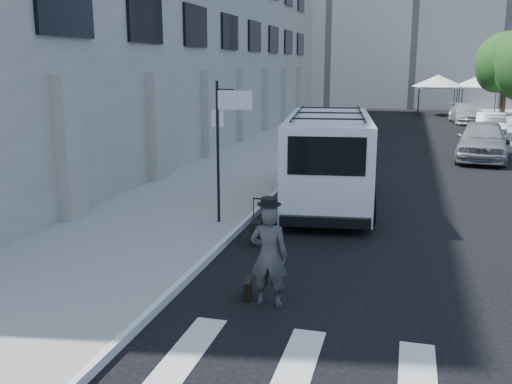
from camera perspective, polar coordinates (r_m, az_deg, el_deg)
The scene contains 14 objects.
ground at distance 10.94m, azimuth 3.98°, elevation -9.05°, with size 120.00×120.00×0.00m, color black.
sidewalk_left at distance 26.99m, azimuth 1.63°, elevation 4.23°, with size 4.50×48.00×0.15m, color gray.
building_left at distance 31.08m, azimuth -11.05°, elevation 16.08°, with size 10.00×44.00×12.00m, color gray.
sign_pole at distance 13.93m, azimuth -2.95°, elevation 6.93°, with size 1.03×0.07×3.50m.
tree_far at distance 39.54m, azimuth 23.59°, elevation 11.56°, with size 3.80×3.83×6.03m.
tent_left at distance 48.05m, azimuth 17.75°, elevation 10.52°, with size 4.00×4.00×3.20m.
tent_right at distance 48.79m, azimuth 21.53°, elevation 10.27°, with size 4.00×4.00×3.20m.
businessman at distance 9.69m, azimuth 1.30°, elevation -6.37°, with size 0.64×0.42×1.77m, color #3E3D40.
briefcase at distance 10.20m, azimuth -0.80°, elevation -9.65°, with size 0.12×0.44×0.34m, color black.
suitcase at distance 13.04m, azimuth 0.03°, elevation -4.09°, with size 0.27×0.40×1.06m.
cargo_van at distance 16.81m, azimuth 7.23°, elevation 3.31°, with size 3.09×7.19×2.60m.
parked_car_a at distance 26.33m, azimuth 21.68°, elevation 4.84°, with size 2.01×5.00×1.70m, color gray.
parked_car_b at distance 33.98m, azimuth 22.37°, elevation 6.14°, with size 1.53×4.39×1.44m, color slate.
parked_car_c at distance 42.69m, azimuth 20.22°, elevation 7.38°, with size 1.86×4.58×1.33m, color #B4B6BD.
Camera 1 is at (1.89, -9.99, 4.05)m, focal length 40.00 mm.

